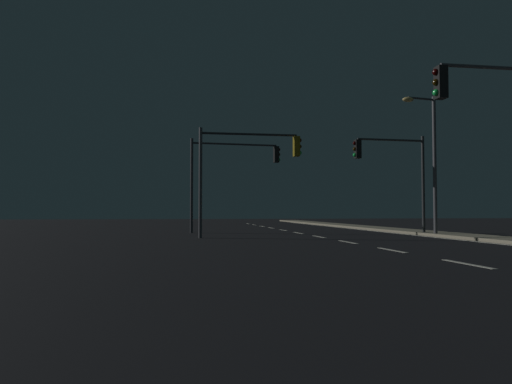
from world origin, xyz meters
name	(u,v)px	position (x,y,z in m)	size (l,w,h in m)	color
ground_plane	(344,241)	(0.00, 17.50, 0.00)	(112.00, 112.00, 0.00)	black
sidewalk_right	(488,238)	(6.43, 17.50, 0.07)	(2.02, 77.00, 0.14)	gray
lane_markings_center	(319,237)	(0.00, 21.00, 0.01)	(0.14, 50.00, 0.01)	silver
lane_edge_line	(406,234)	(5.16, 22.50, 0.01)	(0.14, 53.00, 0.01)	silver
traffic_light_far_right	(392,163)	(4.22, 22.04, 3.68)	(3.96, 0.41, 5.01)	#2D3033
traffic_light_overhead_east	(232,166)	(-3.61, 26.23, 3.83)	(5.27, 0.69, 5.33)	#38383D
traffic_light_far_left	(247,160)	(-3.49, 20.90, 3.63)	(4.87, 0.34, 5.08)	#4C4C51
street_lamp_mid_block	(429,150)	(5.46, 20.52, 4.21)	(1.85, 0.53, 6.72)	#4C4C51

